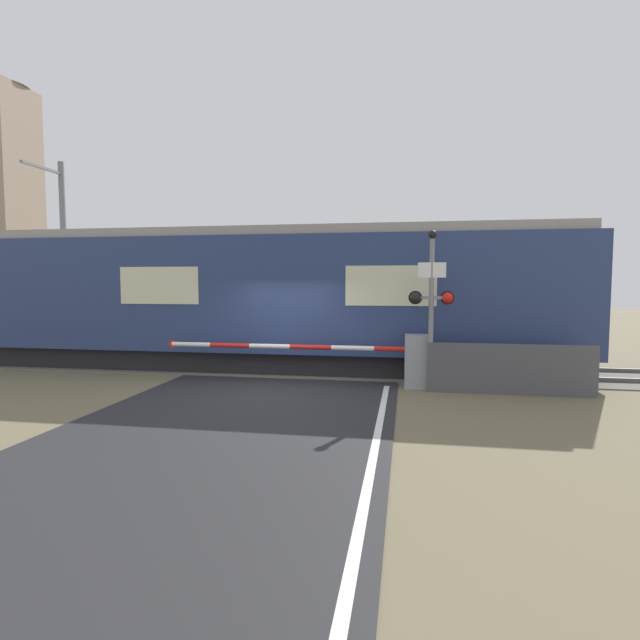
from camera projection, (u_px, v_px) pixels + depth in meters
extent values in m
plane|color=#6B6047|center=(271.00, 392.00, 10.98)|extent=(80.00, 80.00, 0.00)
cube|color=#666056|center=(300.00, 368.00, 14.02)|extent=(36.00, 3.20, 0.03)
cube|color=#595451|center=(295.00, 370.00, 13.31)|extent=(36.00, 0.08, 0.10)
cube|color=#595451|center=(305.00, 362.00, 14.72)|extent=(36.00, 0.08, 0.10)
cube|color=black|center=(186.00, 355.00, 14.58)|extent=(19.98, 2.53, 0.60)
cube|color=navy|center=(184.00, 293.00, 14.45)|extent=(21.72, 2.97, 3.02)
cube|color=gray|center=(183.00, 236.00, 14.32)|extent=(21.28, 2.74, 0.24)
cube|color=beige|center=(391.00, 286.00, 11.94)|extent=(2.17, 0.02, 0.96)
cube|color=beige|center=(159.00, 285.00, 12.96)|extent=(2.17, 0.02, 0.96)
cube|color=gray|center=(418.00, 361.00, 11.37)|extent=(0.60, 0.44, 1.23)
cylinder|color=gray|center=(418.00, 350.00, 11.35)|extent=(0.16, 0.16, 0.18)
cylinder|color=red|center=(396.00, 349.00, 11.44)|extent=(1.00, 0.11, 0.11)
cylinder|color=white|center=(353.00, 348.00, 11.61)|extent=(1.00, 0.11, 0.11)
cylinder|color=red|center=(311.00, 347.00, 11.78)|extent=(1.00, 0.11, 0.11)
cylinder|color=white|center=(270.00, 346.00, 11.95)|extent=(1.00, 0.11, 0.11)
cylinder|color=red|center=(230.00, 345.00, 12.12)|extent=(1.00, 0.11, 0.11)
cylinder|color=white|center=(191.00, 344.00, 12.29)|extent=(1.00, 0.11, 0.11)
cylinder|color=red|center=(173.00, 344.00, 12.38)|extent=(0.20, 0.02, 0.20)
cylinder|color=gray|center=(431.00, 316.00, 10.93)|extent=(0.11, 0.11, 3.35)
cube|color=gray|center=(431.00, 298.00, 10.90)|extent=(0.81, 0.07, 0.07)
sphere|color=black|center=(415.00, 298.00, 10.91)|extent=(0.24, 0.24, 0.24)
sphere|color=red|center=(448.00, 298.00, 10.80)|extent=(0.24, 0.24, 0.24)
cylinder|color=black|center=(415.00, 298.00, 11.02)|extent=(0.30, 0.06, 0.30)
cylinder|color=black|center=(447.00, 298.00, 10.90)|extent=(0.30, 0.06, 0.30)
cube|color=white|center=(432.00, 270.00, 10.82)|extent=(0.60, 0.02, 0.33)
sphere|color=black|center=(432.00, 234.00, 10.80)|extent=(0.18, 0.18, 0.18)
cylinder|color=slate|center=(64.00, 258.00, 17.15)|extent=(0.20, 0.20, 6.50)
cube|color=slate|center=(42.00, 168.00, 16.05)|extent=(0.10, 1.80, 0.08)
cube|color=gray|center=(2.00, 204.00, 34.37)|extent=(3.80, 3.80, 15.65)
cube|color=#4C4C51|center=(511.00, 370.00, 10.68)|extent=(3.50, 0.06, 1.10)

